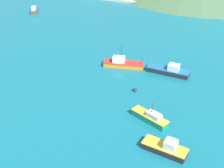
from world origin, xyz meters
TOP-DOWN VIEW (x-y plane):
  - ground at (0.00, 30.00)m, footprint 260.00×280.00m
  - fishing_boat_1 at (28.56, 25.80)m, footprint 8.40×3.45m
  - fishing_boat_3 at (22.90, 33.23)m, footprint 8.66×4.83m
  - fishing_boat_5 at (-44.29, 80.35)m, footprint 5.38×7.49m
  - fishing_boat_7 at (20.21, 54.77)m, footprint 11.25×3.35m
  - fishing_boat_8 at (7.54, 53.07)m, footprint 11.43×6.06m
  - buoy_2 at (15.43, 42.77)m, footprint 1.01×1.01m

SIDE VIEW (x-z plane):
  - ground at x=0.00m, z-range -0.50..0.00m
  - buoy_2 at x=15.43m, z-range -0.33..0.68m
  - fishing_boat_3 at x=22.90m, z-range -1.45..3.30m
  - fishing_boat_7 at x=20.21m, z-range -0.50..2.38m
  - fishing_boat_8 at x=7.54m, z-range -2.19..4.12m
  - fishing_boat_1 at x=28.56m, z-range -0.51..2.47m
  - fishing_boat_5 at x=-44.29m, z-range -2.32..4.37m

